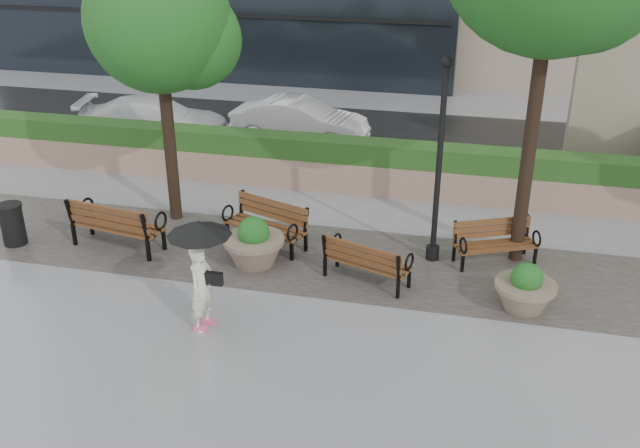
% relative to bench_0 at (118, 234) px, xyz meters
% --- Properties ---
extents(ground, '(100.00, 100.00, 0.00)m').
position_rel_bench_0_xyz_m(ground, '(5.29, -2.50, -0.33)').
color(ground, gray).
rests_on(ground, ground).
extents(cobble_strip, '(28.00, 3.20, 0.01)m').
position_rel_bench_0_xyz_m(cobble_strip, '(5.29, 0.50, -0.32)').
color(cobble_strip, '#383330').
rests_on(cobble_strip, ground).
extents(hedge_wall, '(24.00, 0.80, 1.35)m').
position_rel_bench_0_xyz_m(hedge_wall, '(5.29, 4.50, 0.34)').
color(hedge_wall, tan).
rests_on(hedge_wall, ground).
extents(asphalt_street, '(40.00, 7.00, 0.00)m').
position_rel_bench_0_xyz_m(asphalt_street, '(5.29, 8.50, -0.33)').
color(asphalt_street, black).
rests_on(asphalt_street, ground).
extents(bench_0, '(2.16, 1.15, 1.10)m').
position_rel_bench_0_xyz_m(bench_0, '(0.00, 0.00, 0.00)').
color(bench_0, brown).
rests_on(bench_0, ground).
extents(bench_1, '(1.99, 1.35, 1.00)m').
position_rel_bench_0_xyz_m(bench_1, '(3.11, 0.84, -0.03)').
color(bench_1, brown).
rests_on(bench_1, ground).
extents(bench_2, '(1.85, 1.22, 0.93)m').
position_rel_bench_0_xyz_m(bench_2, '(5.53, -0.26, -0.05)').
color(bench_2, brown).
rests_on(bench_2, ground).
extents(bench_3, '(1.81, 1.33, 0.91)m').
position_rel_bench_0_xyz_m(bench_3, '(8.00, 1.17, -0.06)').
color(bench_3, brown).
rests_on(bench_3, ground).
extents(planter_left, '(1.28, 1.28, 1.07)m').
position_rel_bench_0_xyz_m(planter_left, '(3.13, -0.04, 0.09)').
color(planter_left, '#7F6B56').
rests_on(planter_left, ground).
extents(planter_right, '(1.13, 1.13, 0.95)m').
position_rel_bench_0_xyz_m(planter_right, '(8.56, -0.58, 0.04)').
color(planter_right, '#7F6B56').
rests_on(planter_right, ground).
extents(trash_bin, '(0.54, 0.54, 0.90)m').
position_rel_bench_0_xyz_m(trash_bin, '(-2.32, -0.36, 0.12)').
color(trash_bin, black).
rests_on(trash_bin, ground).
extents(lamppost, '(0.28, 0.28, 4.31)m').
position_rel_bench_0_xyz_m(lamppost, '(6.73, 1.04, 1.58)').
color(lamppost, black).
rests_on(lamppost, ground).
extents(tree_0, '(3.25, 3.12, 6.18)m').
position_rel_bench_0_xyz_m(tree_0, '(0.72, 1.84, 4.16)').
color(tree_0, black).
rests_on(tree_0, ground).
extents(car_left, '(4.89, 2.72, 1.34)m').
position_rel_bench_0_xyz_m(car_left, '(-2.40, 7.07, 0.34)').
color(car_left, white).
rests_on(car_left, ground).
extents(car_right, '(4.25, 1.70, 1.38)m').
position_rel_bench_0_xyz_m(car_right, '(2.02, 7.87, 0.36)').
color(car_right, white).
rests_on(car_right, ground).
extents(pedestrian, '(1.12, 1.12, 2.06)m').
position_rel_bench_0_xyz_m(pedestrian, '(3.00, -2.50, 0.93)').
color(pedestrian, '#F1E9CB').
rests_on(pedestrian, ground).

